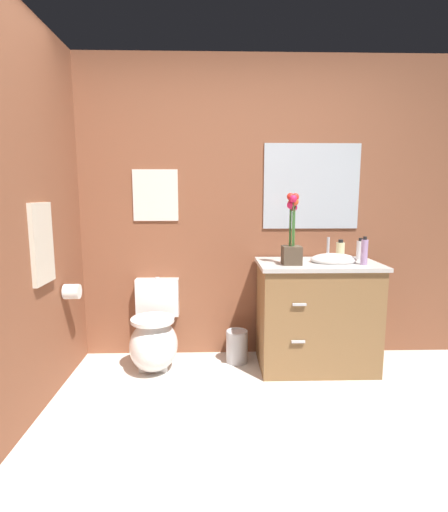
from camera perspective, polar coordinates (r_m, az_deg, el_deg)
The scene contains 14 objects.
ground_plane at distance 2.16m, azimuth 4.04°, elevation -31.10°, with size 8.57×8.57×0.00m, color beige.
wall_back at distance 3.35m, azimuth 4.89°, elevation 6.61°, with size 4.00×0.05×2.50m, color brown.
wall_left at distance 2.42m, azimuth -29.59°, elevation 4.57°, with size 0.05×4.64×2.50m, color brown.
toilet at distance 3.27m, azimuth -10.08°, elevation -11.63°, with size 0.38×0.59×0.69m.
vanity_cabinet at distance 3.25m, azimuth 13.31°, elevation -8.17°, with size 0.94×0.56×1.04m.
flower_vase at distance 2.99m, azimuth 9.85°, elevation 2.56°, with size 0.14×0.14×0.54m.
soap_bottle at distance 3.21m, azimuth 16.54°, elevation 0.61°, with size 0.07×0.07×0.18m.
lotion_bottle at distance 3.39m, azimuth 19.19°, elevation 0.89°, with size 0.06×0.06×0.17m.
hand_wash_bottle at distance 3.13m, azimuth 19.73°, elevation 0.59°, with size 0.05×0.05×0.21m.
trash_bin at distance 3.35m, azimuth 1.89°, elevation -12.96°, with size 0.18×0.18×0.27m.
wall_poster at distance 3.33m, azimuth -9.94°, elevation 8.68°, with size 0.37×0.01×0.42m, color silver.
wall_mirror at distance 3.39m, azimuth 12.61°, elevation 9.83°, with size 0.80×0.01×0.70m, color #B2BCC6.
hanging_towel at distance 2.76m, azimuth -24.95°, elevation 1.65°, with size 0.03×0.28×0.52m, color beige.
toilet_paper_roll at distance 3.10m, azimuth -21.23°, elevation -4.84°, with size 0.11×0.11×0.11m, color white.
Camera 1 is at (-0.18, -1.64, 1.39)m, focal length 27.51 mm.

